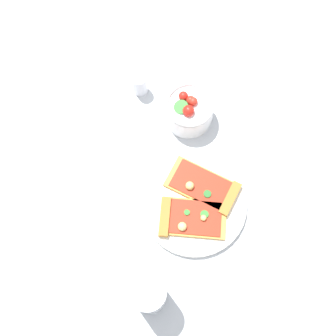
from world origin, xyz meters
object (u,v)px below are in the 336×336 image
at_px(pizza_slice_near, 206,188).
at_px(pepper_shaker, 140,83).
at_px(salad_bowl, 189,110).
at_px(soda_glass, 149,295).
at_px(plate, 193,204).
at_px(pizza_slice_far, 187,219).

relative_size(pizza_slice_near, pepper_shaker, 2.30).
xyz_separation_m(pizza_slice_near, pepper_shaker, (-0.11, -0.26, 0.01)).
xyz_separation_m(salad_bowl, soda_glass, (0.37, 0.17, 0.03)).
distance_m(plate, soda_glass, 0.22).
bearing_deg(salad_bowl, pizza_slice_far, 34.34).
height_order(pizza_slice_far, salad_bowl, salad_bowl).
xyz_separation_m(salad_bowl, pepper_shaker, (0.01, -0.13, -0.00)).
xyz_separation_m(plate, soda_glass, (0.21, 0.04, 0.06)).
xyz_separation_m(plate, salad_bowl, (-0.16, -0.13, 0.03)).
bearing_deg(pizza_slice_near, pizza_slice_far, 5.30).
xyz_separation_m(pizza_slice_near, pizza_slice_far, (0.08, 0.01, 0.00)).
height_order(plate, salad_bowl, salad_bowl).
distance_m(pizza_slice_near, salad_bowl, 0.18).
height_order(pizza_slice_near, salad_bowl, salad_bowl).
distance_m(pizza_slice_near, pepper_shaker, 0.28).
height_order(pizza_slice_near, soda_glass, soda_glass).
height_order(pizza_slice_far, pepper_shaker, pepper_shaker).
bearing_deg(pizza_slice_near, pepper_shaker, -113.37).
bearing_deg(pepper_shaker, salad_bowl, 93.69).
bearing_deg(soda_glass, pizza_slice_near, -171.70).
bearing_deg(plate, pizza_slice_far, 15.12).
bearing_deg(soda_glass, plate, -169.30).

